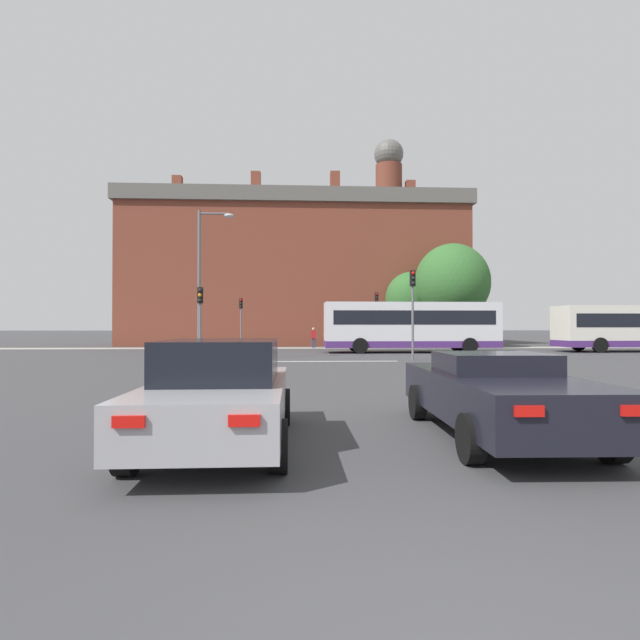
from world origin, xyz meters
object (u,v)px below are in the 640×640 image
object	(u,v)px
car_saloon_left	(221,392)
traffic_light_near_right	(413,300)
car_roadster_right	(496,393)
bus_crossing_lead	(411,326)
traffic_light_far_left	(241,314)
pedestrian_waiting	(313,336)
traffic_light_far_right	(377,311)
street_lamp_junction	(205,270)
traffic_light_near_left	(200,311)
bus_crossing_trailing	(636,327)

from	to	relation	value
car_saloon_left	traffic_light_near_right	xyz separation A→B (m)	(7.10, 17.59, 2.27)
car_roadster_right	bus_crossing_lead	bearing A→B (deg)	81.11
traffic_light_far_left	pedestrian_waiting	bearing A→B (deg)	4.31
traffic_light_far_right	pedestrian_waiting	distance (m)	5.43
traffic_light_far_left	car_roadster_right	bearing A→B (deg)	-77.01
street_lamp_junction	car_saloon_left	bearing A→B (deg)	-79.26
car_roadster_right	traffic_light_near_left	distance (m)	19.10
traffic_light_near_left	traffic_light_near_right	distance (m)	10.69
traffic_light_far_left	street_lamp_junction	size ratio (longest dim) A/B	0.52
traffic_light_near_right	street_lamp_junction	world-z (taller)	street_lamp_junction
car_saloon_left	bus_crossing_trailing	world-z (taller)	bus_crossing_trailing
car_saloon_left	pedestrian_waiting	bearing A→B (deg)	85.44
bus_crossing_trailing	pedestrian_waiting	bearing A→B (deg)	-107.95
bus_crossing_lead	car_roadster_right	bearing A→B (deg)	-10.39
car_roadster_right	pedestrian_waiting	bearing A→B (deg)	94.33
street_lamp_junction	pedestrian_waiting	size ratio (longest dim) A/B	4.66
bus_crossing_trailing	traffic_light_near_right	distance (m)	19.00
car_roadster_right	traffic_light_near_left	world-z (taller)	traffic_light_near_left
bus_crossing_trailing	bus_crossing_lead	bearing A→B (deg)	-89.07
car_roadster_right	traffic_light_far_right	world-z (taller)	traffic_light_far_right
car_saloon_left	traffic_light_far_left	world-z (taller)	traffic_light_far_left
bus_crossing_lead	traffic_light_far_left	bearing A→B (deg)	-120.03
traffic_light_near_right	street_lamp_junction	xyz separation A→B (m)	(-10.53, 0.54, 1.54)
traffic_light_far_right	pedestrian_waiting	xyz separation A→B (m)	(-5.02, 0.42, -2.01)
street_lamp_junction	pedestrian_waiting	bearing A→B (deg)	66.92
traffic_light_near_left	street_lamp_junction	world-z (taller)	street_lamp_junction
bus_crossing_trailing	traffic_light_far_right	world-z (taller)	traffic_light_far_right
car_roadster_right	bus_crossing_trailing	distance (m)	32.16
street_lamp_junction	traffic_light_far_left	bearing A→B (deg)	88.47
street_lamp_junction	traffic_light_near_left	bearing A→B (deg)	-106.80
car_saloon_left	traffic_light_near_left	world-z (taller)	traffic_light_near_left
street_lamp_junction	pedestrian_waiting	distance (m)	15.97
street_lamp_junction	pedestrian_waiting	world-z (taller)	street_lamp_junction
bus_crossing_lead	traffic_light_far_left	world-z (taller)	traffic_light_far_left
traffic_light_far_right	street_lamp_junction	xyz separation A→B (m)	(-11.12, -13.88, 1.62)
bus_crossing_trailing	pedestrian_waiting	xyz separation A→B (m)	(-21.71, 7.03, -0.72)
bus_crossing_trailing	traffic_light_near_right	size ratio (longest dim) A/B	2.34
bus_crossing_trailing	traffic_light_near_right	xyz separation A→B (m)	(-17.27, -7.81, 1.37)
car_saloon_left	car_roadster_right	bearing A→B (deg)	4.60
bus_crossing_trailing	car_saloon_left	bearing A→B (deg)	-43.81
traffic_light_near_left	bus_crossing_lead	bearing A→B (deg)	31.16
car_saloon_left	pedestrian_waiting	world-z (taller)	pedestrian_waiting
traffic_light_near_right	bus_crossing_lead	bearing A→B (deg)	77.36
car_saloon_left	bus_crossing_lead	xyz separation A→B (m)	(8.79, 25.14, 1.00)
pedestrian_waiting	bus_crossing_lead	bearing A→B (deg)	128.02
bus_crossing_trailing	street_lamp_junction	bearing A→B (deg)	-75.34
car_saloon_left	traffic_light_far_left	xyz separation A→B (m)	(-3.07, 32.00, 1.88)
traffic_light_near_left	pedestrian_waiting	xyz separation A→B (m)	(6.23, 14.76, -1.55)
car_saloon_left	bus_crossing_trailing	distance (m)	35.21
car_roadster_right	traffic_light_far_right	distance (m)	31.94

